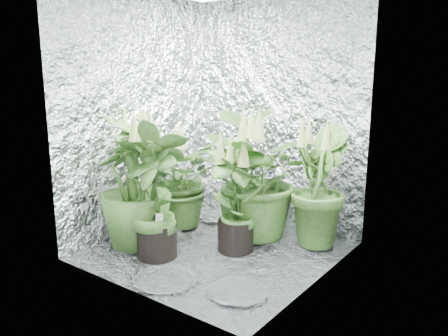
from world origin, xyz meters
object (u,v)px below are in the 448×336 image
plant_d (134,184)px  plant_e (252,178)px  plant_c (318,187)px  plant_f (155,190)px  plant_a (180,180)px  circulation_fan (319,225)px  plant_b (236,198)px

plant_d → plant_e: size_ratio=0.96×
plant_c → plant_e: size_ratio=0.89×
plant_f → plant_a: bearing=116.7°
circulation_fan → plant_e: bearing=-150.7°
plant_e → plant_f: (-0.36, -0.68, -0.01)m
plant_b → plant_e: (-0.02, 0.25, 0.10)m
plant_b → plant_d: bearing=-147.5°
plant_a → plant_f: plant_f is taller
plant_c → plant_d: plant_d is taller
plant_a → plant_c: plant_c is taller
plant_c → plant_e: (-0.45, -0.20, 0.05)m
plant_e → plant_b: bearing=-85.5°
plant_f → plant_d: bearing=172.8°
plant_a → plant_b: (0.66, -0.13, -0.01)m
plant_a → plant_d: (0.03, -0.53, 0.08)m
plant_a → plant_e: plant_e is taller
plant_c → plant_a: bearing=-164.0°
circulation_fan → plant_b: bearing=-128.5°
plant_b → plant_c: plant_c is taller
plant_b → plant_e: plant_e is taller
plant_a → plant_b: size_ratio=1.06×
plant_a → plant_c: (1.09, 0.31, 0.04)m
plant_e → circulation_fan: (0.49, 0.17, -0.33)m
plant_b → circulation_fan: plant_b is taller
plant_a → plant_d: 0.54m
plant_c → circulation_fan: (0.04, -0.02, -0.28)m
plant_e → plant_a: bearing=-169.9°
plant_f → circulation_fan: (0.85, 0.85, -0.32)m
plant_e → circulation_fan: plant_e is taller
plant_a → plant_f: 0.63m
plant_b → plant_f: 0.58m
plant_a → plant_e: size_ratio=0.86×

